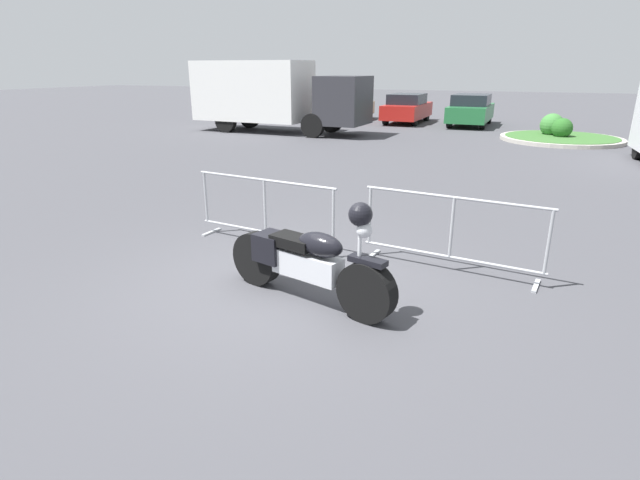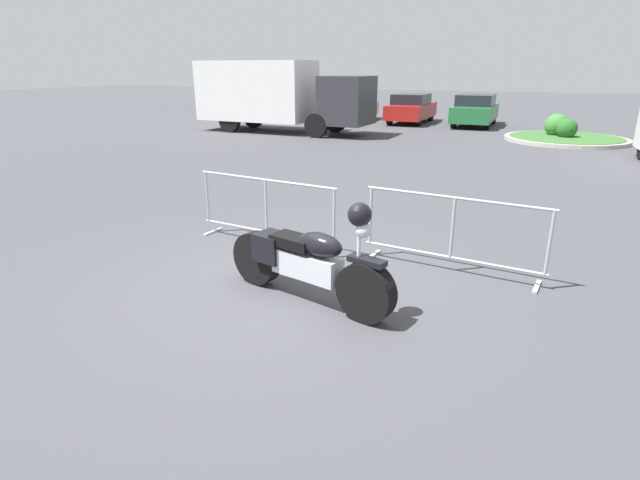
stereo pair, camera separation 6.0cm
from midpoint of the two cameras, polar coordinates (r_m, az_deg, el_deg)
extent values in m
plane|color=#424247|center=(6.52, -4.38, -5.37)|extent=(120.00, 120.00, 0.00)
cylinder|color=black|center=(5.57, 5.57, -5.94)|extent=(0.72, 0.37, 0.70)
cylinder|color=black|center=(6.55, -6.94, -2.05)|extent=(0.72, 0.37, 0.70)
cube|color=silver|center=(5.98, -1.21, -2.90)|extent=(0.95, 0.49, 0.31)
ellipsoid|color=black|center=(5.75, 0.28, -0.53)|extent=(0.66, 0.43, 0.28)
cube|color=black|center=(6.00, -2.68, -0.14)|extent=(0.63, 0.44, 0.13)
cube|color=black|center=(6.29, -5.22, -0.77)|extent=(0.47, 0.44, 0.35)
cube|color=black|center=(5.42, 5.70, -2.39)|extent=(0.46, 0.26, 0.07)
cylinder|color=silver|center=(5.42, 4.78, -0.68)|extent=(0.05, 0.05, 0.49)
sphere|color=silver|center=(5.33, 5.32, 1.12)|extent=(0.17, 0.17, 0.17)
sphere|color=black|center=(5.31, 4.88, 2.91)|extent=(0.26, 0.26, 0.26)
cylinder|color=#9EA0A5|center=(7.82, -6.07, 6.84)|extent=(2.53, 0.35, 0.04)
cylinder|color=#9EA0A5|center=(8.04, -5.86, 0.92)|extent=(2.53, 0.35, 0.04)
cylinder|color=#9EA0A5|center=(8.68, -12.56, 4.84)|extent=(0.05, 0.05, 0.85)
cylinder|color=#9EA0A5|center=(7.92, -5.97, 3.84)|extent=(0.05, 0.05, 0.85)
cylinder|color=#9EA0A5|center=(7.29, 1.86, 2.59)|extent=(0.05, 0.05, 0.85)
cube|color=#9EA0A5|center=(8.80, -11.93, 0.94)|extent=(0.11, 0.44, 0.03)
cube|color=#9EA0A5|center=(7.52, 1.34, -1.80)|extent=(0.11, 0.44, 0.03)
cylinder|color=#9EA0A5|center=(6.93, 15.45, 4.65)|extent=(2.53, 0.35, 0.04)
cylinder|color=#9EA0A5|center=(7.17, 14.86, -1.93)|extent=(2.53, 0.35, 0.04)
cylinder|color=#9EA0A5|center=(7.42, 6.05, 2.79)|extent=(0.05, 0.05, 0.85)
cylinder|color=#9EA0A5|center=(7.04, 15.15, 1.30)|extent=(0.05, 0.05, 0.85)
cylinder|color=#9EA0A5|center=(6.85, 25.01, -0.34)|extent=(0.05, 0.05, 0.85)
cube|color=#9EA0A5|center=(7.59, 6.37, -1.71)|extent=(0.11, 0.44, 0.03)
cube|color=#9EA0A5|center=(7.07, 23.76, -4.92)|extent=(0.11, 0.44, 0.03)
cube|color=white|center=(23.02, -7.15, 16.57)|extent=(5.09, 2.51, 2.50)
cube|color=#2D2D33|center=(21.06, 3.21, 15.64)|extent=(1.89, 2.26, 1.90)
cylinder|color=black|center=(22.38, 1.87, 13.42)|extent=(0.97, 0.32, 0.96)
cylinder|color=black|center=(20.64, -0.33, 12.95)|extent=(0.97, 0.32, 0.96)
cylinder|color=black|center=(24.37, -7.52, 13.74)|extent=(0.97, 0.32, 0.96)
cylinder|color=black|center=(22.78, -10.21, 13.24)|extent=(0.97, 0.32, 0.96)
cube|color=#B7BABF|center=(29.13, -2.04, 15.05)|extent=(1.89, 4.51, 0.73)
cube|color=#1E232B|center=(28.95, -2.19, 16.26)|extent=(1.71, 2.32, 0.52)
cylinder|color=black|center=(30.77, -2.16, 14.70)|extent=(0.24, 0.67, 0.67)
cylinder|color=black|center=(30.14, 0.56, 14.62)|extent=(0.24, 0.67, 0.67)
cylinder|color=black|center=(28.23, -4.78, 14.25)|extent=(0.24, 0.67, 0.67)
cylinder|color=black|center=(27.53, -1.89, 14.18)|extent=(0.24, 0.67, 0.67)
cube|color=tan|center=(27.55, 3.77, 14.67)|extent=(1.73, 4.12, 0.67)
cube|color=#1E232B|center=(27.38, 3.69, 15.84)|extent=(1.56, 2.12, 0.48)
cylinder|color=black|center=(29.04, 3.35, 14.36)|extent=(0.22, 0.61, 0.61)
cylinder|color=black|center=(28.58, 6.06, 14.21)|extent=(0.22, 0.61, 0.61)
cylinder|color=black|center=(26.61, 1.29, 13.95)|extent=(0.22, 0.61, 0.61)
cylinder|color=black|center=(26.11, 4.22, 13.81)|extent=(0.22, 0.61, 0.61)
cube|color=#B21E19|center=(26.76, 10.46, 14.32)|extent=(1.79, 4.28, 0.69)
cube|color=#1E232B|center=(26.57, 10.46, 15.57)|extent=(1.62, 2.20, 0.49)
cylinder|color=black|center=(28.27, 9.64, 14.02)|extent=(0.23, 0.64, 0.63)
cylinder|color=black|center=(27.94, 12.60, 13.79)|extent=(0.23, 0.64, 0.63)
cylinder|color=black|center=(25.66, 8.05, 13.61)|extent=(0.23, 0.64, 0.63)
cylinder|color=black|center=(25.30, 11.30, 13.36)|extent=(0.23, 0.64, 0.63)
cube|color=#236B38|center=(26.07, 17.37, 13.71)|extent=(1.84, 4.40, 0.71)
cube|color=#1E232B|center=(25.88, 17.46, 15.03)|extent=(1.67, 2.26, 0.51)
cylinder|color=black|center=(27.58, 16.11, 13.46)|extent=(0.23, 0.65, 0.65)
cylinder|color=black|center=(27.41, 19.28, 13.12)|extent=(0.23, 0.65, 0.65)
cylinder|color=black|center=(24.82, 15.13, 12.99)|extent=(0.23, 0.65, 0.65)
cylinder|color=black|center=(24.63, 18.63, 12.62)|extent=(0.23, 0.65, 0.65)
cylinder|color=#ADA89E|center=(21.90, 26.32, 10.29)|extent=(4.49, 4.49, 0.14)
cylinder|color=#38662D|center=(21.89, 26.35, 10.50)|extent=(4.13, 4.13, 0.02)
sphere|color=#3D7A38|center=(22.46, 25.49, 11.76)|extent=(0.90, 0.90, 0.90)
sphere|color=#286023|center=(21.90, 26.45, 11.34)|extent=(0.77, 0.77, 0.77)
camera|label=1|loc=(0.03, -89.73, 0.09)|focal=28.00mm
camera|label=2|loc=(0.03, 90.27, -0.09)|focal=28.00mm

